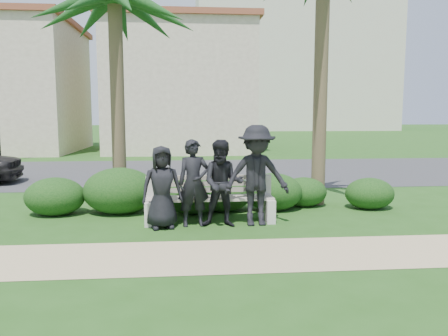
{
  "coord_description": "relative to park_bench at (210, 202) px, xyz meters",
  "views": [
    {
      "loc": [
        -0.72,
        -8.16,
        2.12
      ],
      "look_at": [
        0.08,
        1.0,
        0.99
      ],
      "focal_mm": 35.0,
      "sensor_mm": 36.0,
      "label": 1
    }
  ],
  "objects": [
    {
      "name": "ground",
      "position": [
        0.26,
        -0.29,
        -0.4
      ],
      "size": [
        160.0,
        160.0,
        0.0
      ],
      "primitive_type": "plane",
      "color": "#214B15",
      "rests_on": "ground"
    },
    {
      "name": "footpath",
      "position": [
        0.26,
        -2.09,
        -0.4
      ],
      "size": [
        30.0,
        1.6,
        0.01
      ],
      "primitive_type": "cube",
      "color": "tan",
      "rests_on": "ground"
    },
    {
      "name": "asphalt_street",
      "position": [
        0.26,
        7.71,
        -0.4
      ],
      "size": [
        160.0,
        8.0,
        0.01
      ],
      "primitive_type": "cube",
      "color": "#2D2D30",
      "rests_on": "ground"
    },
    {
      "name": "stucco_bldg_right",
      "position": [
        -0.74,
        17.71,
        3.27
      ],
      "size": [
        8.4,
        8.4,
        7.3
      ],
      "color": "#B8A98A",
      "rests_on": "ground"
    },
    {
      "name": "hotel_tower",
      "position": [
        14.26,
        54.71,
        13.01
      ],
      "size": [
        26.0,
        18.0,
        37.3
      ],
      "color": "beige",
      "rests_on": "ground"
    },
    {
      "name": "park_bench",
      "position": [
        0.0,
        0.0,
        0.0
      ],
      "size": [
        2.52,
        0.61,
        0.88
      ],
      "rotation": [
        0.0,
        0.0,
        0.01
      ],
      "color": "gray",
      "rests_on": "ground"
    },
    {
      "name": "man_a",
      "position": [
        -0.91,
        -0.38,
        0.38
      ],
      "size": [
        0.84,
        0.64,
        1.55
      ],
      "primitive_type": "imported",
      "rotation": [
        0.0,
        0.0,
        0.21
      ],
      "color": "black",
      "rests_on": "ground"
    },
    {
      "name": "man_b",
      "position": [
        -0.32,
        -0.27,
        0.43
      ],
      "size": [
        0.65,
        0.48,
        1.65
      ],
      "primitive_type": "imported",
      "rotation": [
        0.0,
        0.0,
        0.15
      ],
      "color": "black",
      "rests_on": "ground"
    },
    {
      "name": "man_c",
      "position": [
        0.23,
        -0.37,
        0.43
      ],
      "size": [
        0.88,
        0.72,
        1.65
      ],
      "primitive_type": "imported",
      "rotation": [
        0.0,
        0.0,
        -0.13
      ],
      "color": "black",
      "rests_on": "ground"
    },
    {
      "name": "man_d",
      "position": [
        0.88,
        -0.31,
        0.56
      ],
      "size": [
        1.26,
        0.75,
        1.92
      ],
      "primitive_type": "imported",
      "rotation": [
        0.0,
        0.0,
        0.03
      ],
      "color": "black",
      "rests_on": "ground"
    },
    {
      "name": "hedge_a",
      "position": [
        -3.24,
        0.94,
        0.01
      ],
      "size": [
        1.26,
        1.04,
        0.82
      ],
      "primitive_type": "ellipsoid",
      "color": "#0F340E",
      "rests_on": "ground"
    },
    {
      "name": "hedge_b",
      "position": [
        -1.9,
        1.0,
        0.11
      ],
      "size": [
        1.56,
        1.29,
        1.01
      ],
      "primitive_type": "ellipsoid",
      "color": "#0F340E",
      "rests_on": "ground"
    },
    {
      "name": "hedge_c",
      "position": [
        -0.32,
        0.83,
        0.02
      ],
      "size": [
        1.28,
        1.05,
        0.83
      ],
      "primitive_type": "ellipsoid",
      "color": "#0F340E",
      "rests_on": "ground"
    },
    {
      "name": "hedge_d",
      "position": [
        0.35,
        1.02,
        0.03
      ],
      "size": [
        1.3,
        1.07,
        0.85
      ],
      "primitive_type": "ellipsoid",
      "color": "#0F340E",
      "rests_on": "ground"
    },
    {
      "name": "hedge_e",
      "position": [
        2.26,
        1.34,
        -0.05
      ],
      "size": [
        1.06,
        0.88,
        0.69
      ],
      "primitive_type": "ellipsoid",
      "color": "#0F340E",
      "rests_on": "ground"
    },
    {
      "name": "hedge_f",
      "position": [
        3.67,
        0.95,
        -0.04
      ],
      "size": [
        1.1,
        0.91,
        0.72
      ],
      "primitive_type": "ellipsoid",
      "color": "#0F340E",
      "rests_on": "ground"
    },
    {
      "name": "hedge_extra",
      "position": [
        1.47,
        1.02,
        0.03
      ],
      "size": [
        1.3,
        1.07,
        0.85
      ],
      "primitive_type": "ellipsoid",
      "color": "#0F340E",
      "rests_on": "ground"
    }
  ]
}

